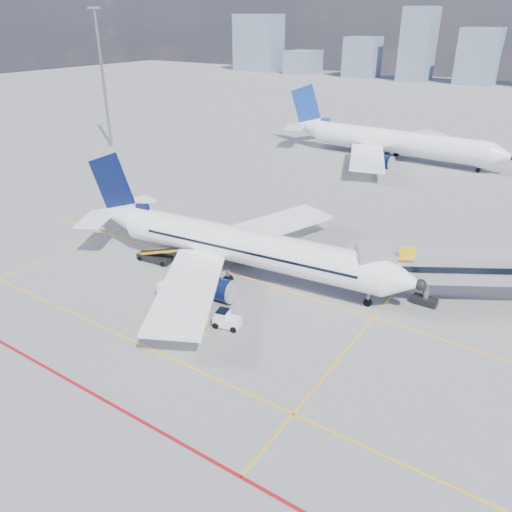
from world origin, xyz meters
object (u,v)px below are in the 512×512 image
Objects in this scene: second_aircraft at (388,141)px; ramp_worker at (206,325)px; main_aircraft at (234,244)px; belt_loader at (156,256)px; baggage_tug at (226,319)px; cargo_dolly at (173,295)px.

ramp_worker is at bearing -80.88° from second_aircraft.
main_aircraft is 6.50× the size of belt_loader.
main_aircraft is 15.04× the size of baggage_tug.
main_aircraft is 0.86× the size of second_aircraft.
belt_loader reaches higher than cargo_dolly.
baggage_tug is 1.57× the size of ramp_worker.
belt_loader is at bearing 157.19° from cargo_dolly.
ramp_worker is (12.87, -7.55, 0.19)m from belt_loader.
baggage_tug is 14.96m from belt_loader.
main_aircraft reaches higher than ramp_worker.
second_aircraft is 7.60× the size of belt_loader.
baggage_tug is (5.18, -8.33, -2.48)m from main_aircraft.
ramp_worker reaches higher than baggage_tug.
cargo_dolly is at bearing -43.52° from belt_loader.
second_aircraft reaches higher than ramp_worker.
belt_loader is (-5.07, -55.60, -2.63)m from second_aircraft.
second_aircraft reaches higher than baggage_tug.
main_aircraft is 9.28m from belt_loader.
main_aircraft is at bearing 19.80° from ramp_worker.
cargo_dolly is (-0.90, -8.11, -2.19)m from main_aircraft.
belt_loader reaches higher than baggage_tug.
second_aircraft is at bearing 3.45° from ramp_worker.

